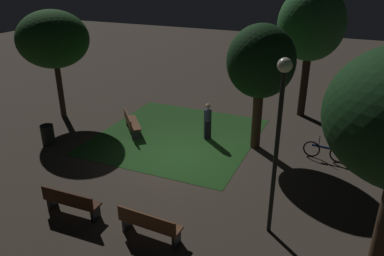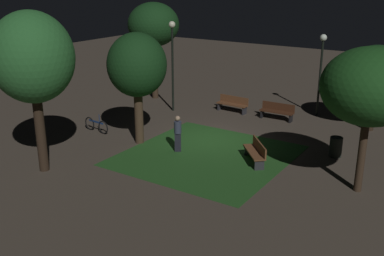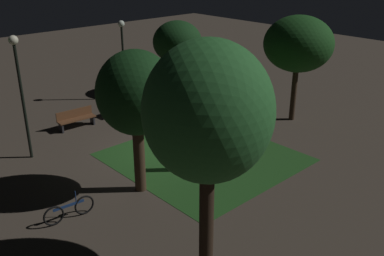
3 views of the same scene
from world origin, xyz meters
name	(u,v)px [view 1 (image 1 of 3)]	position (x,y,z in m)	size (l,w,h in m)	color
ground_plane	(178,157)	(0.00, 0.00, 0.00)	(60.00, 60.00, 0.00)	#473D33
grass_lawn	(177,136)	(-0.89, 1.78, 0.01)	(6.58, 6.81, 0.01)	#23511E
bench_front_right	(71,201)	(-1.33, -4.62, 0.48)	(1.81, 0.51, 0.88)	#422314
bench_by_lamp	(149,224)	(1.33, -4.62, 0.48)	(1.82, 0.57, 0.88)	brown
bench_back_row	(131,122)	(-2.94, 1.33, 0.48)	(1.54, 1.67, 0.88)	brown
tree_lawn_side	(261,62)	(2.52, 2.10, 3.54)	(2.62, 2.62, 5.00)	#423021
tree_left_canopy	(53,40)	(-7.10, 1.71, 3.77)	(3.27, 3.27, 5.11)	#38281C
tree_back_right	(311,25)	(3.68, 6.57, 4.41)	(3.06, 3.06, 6.14)	#2D2116
lamp_post_near_wall	(279,122)	(4.27, -3.01, 3.33)	(0.36, 0.36, 4.97)	black
trash_bin	(48,135)	(-5.47, -1.10, 0.43)	(0.53, 0.53, 0.86)	black
bicycle	(325,151)	(5.26, 2.08, 0.34)	(1.66, 0.21, 0.93)	black
pedestrian	(208,121)	(0.43, 2.05, 0.85)	(0.34, 0.32, 1.61)	black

